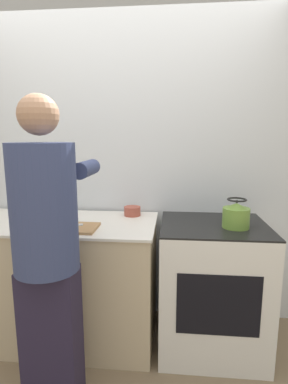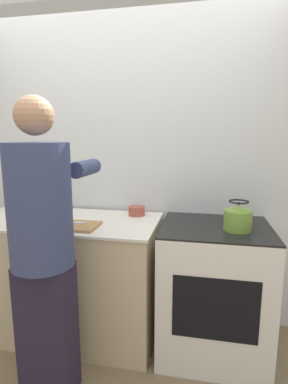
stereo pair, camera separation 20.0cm
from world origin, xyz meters
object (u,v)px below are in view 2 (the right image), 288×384
at_px(cutting_board, 70,225).
at_px(kettle, 238,218).
at_px(oven, 213,289).
at_px(canister_jar, 46,203).
at_px(knife, 67,223).
at_px(person, 43,243).
at_px(bowl_prep, 45,212).

bearing_deg(cutting_board, kettle, 4.79).
xyz_separation_m(oven, canister_jar, (-1.38, 0.20, 0.53)).
distance_m(cutting_board, knife, 0.03).
height_order(person, canister_jar, person).
distance_m(cutting_board, kettle, 1.13).
bearing_deg(oven, cutting_board, -170.65).
relative_size(person, cutting_board, 4.48).
bearing_deg(person, cutting_board, 93.38).
bearing_deg(cutting_board, bowl_prep, 146.60).
xyz_separation_m(kettle, canister_jar, (-1.51, 0.27, -0.02)).
relative_size(knife, kettle, 1.16).
relative_size(oven, bowl_prep, 5.49).
height_order(oven, kettle, kettle).
bearing_deg(person, canister_jar, 118.26).
height_order(oven, knife, knife).
relative_size(person, canister_jar, 11.62).
bearing_deg(oven, bowl_prep, 178.61).
distance_m(oven, knife, 1.13).
bearing_deg(canister_jar, person, -61.74).
distance_m(oven, canister_jar, 1.49).
bearing_deg(kettle, bowl_prep, 175.95).
bearing_deg(kettle, cutting_board, -175.21).
xyz_separation_m(person, cutting_board, (-0.02, 0.40, -0.02)).
height_order(person, knife, person).
distance_m(bowl_prep, canister_jar, 0.20).
distance_m(oven, cutting_board, 1.10).
distance_m(person, kettle, 1.21).
bearing_deg(canister_jar, cutting_board, -43.44).
relative_size(kettle, canister_jar, 1.32).
distance_m(knife, canister_jar, 0.51).
bearing_deg(kettle, person, -155.83).
height_order(kettle, canister_jar, kettle).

